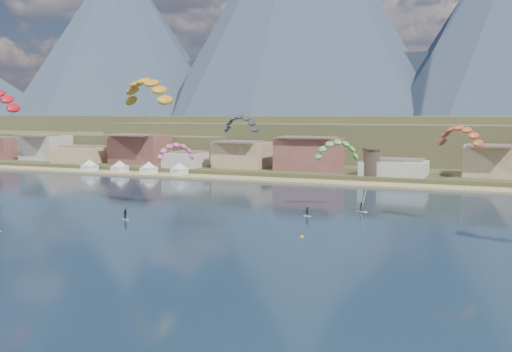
{
  "coord_description": "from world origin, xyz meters",
  "views": [
    {
      "loc": [
        37.3,
        -59.71,
        20.75
      ],
      "look_at": [
        0.0,
        32.0,
        10.0
      ],
      "focal_mm": 39.7,
      "sensor_mm": 36.0,
      "label": 1
    }
  ],
  "objects_px": {
    "watchtower": "(372,162)",
    "windsurfer": "(362,205)",
    "buoy": "(302,237)",
    "kitesurfer_yellow": "(147,88)",
    "kitesurfer_green": "(337,147)"
  },
  "relations": [
    {
      "from": "kitesurfer_yellow",
      "to": "kitesurfer_green",
      "type": "bearing_deg",
      "value": 24.47
    },
    {
      "from": "kitesurfer_yellow",
      "to": "buoy",
      "type": "relative_size",
      "value": 46.77
    },
    {
      "from": "watchtower",
      "to": "windsurfer",
      "type": "bearing_deg",
      "value": -81.28
    },
    {
      "from": "watchtower",
      "to": "buoy",
      "type": "bearing_deg",
      "value": -87.23
    },
    {
      "from": "kitesurfer_yellow",
      "to": "kitesurfer_green",
      "type": "distance_m",
      "value": 42.94
    },
    {
      "from": "windsurfer",
      "to": "buoy",
      "type": "height_order",
      "value": "windsurfer"
    },
    {
      "from": "kitesurfer_green",
      "to": "windsurfer",
      "type": "height_order",
      "value": "kitesurfer_green"
    },
    {
      "from": "buoy",
      "to": "watchtower",
      "type": "bearing_deg",
      "value": 92.77
    },
    {
      "from": "watchtower",
      "to": "buoy",
      "type": "relative_size",
      "value": 13.4
    },
    {
      "from": "watchtower",
      "to": "kitesurfer_green",
      "type": "bearing_deg",
      "value": -87.77
    },
    {
      "from": "watchtower",
      "to": "kitesurfer_green",
      "type": "distance_m",
      "value": 52.91
    },
    {
      "from": "watchtower",
      "to": "buoy",
      "type": "xyz_separation_m",
      "value": [
        4.04,
        -83.47,
        -6.26
      ]
    },
    {
      "from": "windsurfer",
      "to": "buoy",
      "type": "relative_size",
      "value": 7.26
    },
    {
      "from": "kitesurfer_green",
      "to": "windsurfer",
      "type": "xyz_separation_m",
      "value": [
        6.25,
        -1.71,
        -12.19
      ]
    },
    {
      "from": "kitesurfer_yellow",
      "to": "kitesurfer_green",
      "type": "relative_size",
      "value": 1.68
    }
  ]
}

